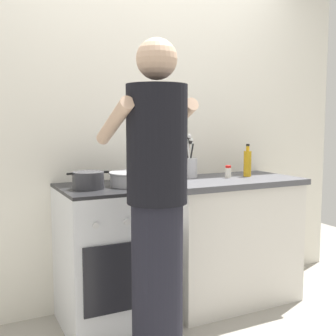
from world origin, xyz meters
TOP-DOWN VIEW (x-y plane):
  - ground at (0.00, 0.00)m, footprint 6.00×6.00m
  - back_wall at (0.20, 0.50)m, footprint 3.20×0.10m
  - countertop at (0.55, 0.15)m, footprint 1.00×0.60m
  - stove_range at (-0.35, 0.15)m, footprint 0.60×0.62m
  - pot at (-0.49, 0.11)m, footprint 0.25×0.19m
  - mixing_bowl at (-0.21, 0.11)m, footprint 0.29×0.29m
  - utensil_crock at (0.33, 0.32)m, footprint 0.10×0.10m
  - spice_bottle at (0.56, 0.17)m, footprint 0.04×0.04m
  - oil_bottle at (0.73, 0.17)m, footprint 0.06×0.06m
  - person at (-0.31, -0.47)m, footprint 0.41×0.50m

SIDE VIEW (x-z plane):
  - ground at x=0.00m, z-range 0.00..0.00m
  - stove_range at x=-0.35m, z-range 0.00..0.90m
  - countertop at x=0.55m, z-range 0.00..0.90m
  - person at x=-0.31m, z-range 0.01..1.71m
  - spice_bottle at x=0.56m, z-range 0.90..0.99m
  - mixing_bowl at x=-0.21m, z-range 0.90..0.99m
  - pot at x=-0.49m, z-range 0.90..1.00m
  - utensil_crock at x=0.33m, z-range 0.83..1.15m
  - oil_bottle at x=0.73m, z-range 0.88..1.12m
  - back_wall at x=0.20m, z-range 0.00..2.50m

